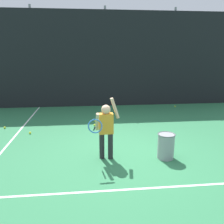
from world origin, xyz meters
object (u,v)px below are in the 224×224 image
object	(u,v)px
ball_hopper	(166,146)
tennis_ball_4	(30,133)
tennis_ball_0	(95,125)
tennis_ball_2	(175,106)
tennis_ball_3	(95,121)
tennis_ball_1	(5,128)
tennis_player	(106,127)

from	to	relation	value
ball_hopper	tennis_ball_4	world-z (taller)	ball_hopper
tennis_ball_0	tennis_ball_4	xyz separation A→B (m)	(-1.86, -0.56, 0.00)
ball_hopper	tennis_ball_0	bearing A→B (deg)	120.26
tennis_ball_2	tennis_ball_3	size ratio (longest dim) A/B	1.00
ball_hopper	tennis_ball_1	bearing A→B (deg)	148.98
tennis_ball_0	tennis_ball_4	world-z (taller)	same
tennis_player	tennis_ball_4	bearing A→B (deg)	133.98
tennis_player	tennis_ball_0	xyz separation A→B (m)	(-0.16, 2.41, -0.69)
tennis_ball_1	tennis_ball_0	bearing A→B (deg)	-0.34
tennis_ball_2	tennis_ball_4	size ratio (longest dim) A/B	1.00
tennis_ball_2	tennis_ball_3	bearing A→B (deg)	-151.94
tennis_player	tennis_ball_2	size ratio (longest dim) A/B	20.46
tennis_ball_1	ball_hopper	bearing A→B (deg)	-31.02
tennis_ball_3	tennis_ball_0	bearing A→B (deg)	-94.98
ball_hopper	tennis_ball_2	xyz separation A→B (m)	(2.04, 4.80, -0.26)
tennis_ball_1	tennis_ball_3	distance (m)	2.81
tennis_ball_0	tennis_ball_2	xyz separation A→B (m)	(3.51, 2.28, 0.00)
tennis_ball_1	tennis_ball_2	bearing A→B (deg)	19.91
ball_hopper	tennis_ball_4	size ratio (longest dim) A/B	8.52
ball_hopper	tennis_ball_3	bearing A→B (deg)	115.88
tennis_ball_3	tennis_ball_4	bearing A→B (deg)	-152.37
tennis_player	tennis_ball_3	xyz separation A→B (m)	(-0.12, 2.84, -0.69)
tennis_player	ball_hopper	bearing A→B (deg)	-8.48
tennis_ball_2	tennis_ball_4	bearing A→B (deg)	-152.09
tennis_player	tennis_ball_2	xyz separation A→B (m)	(3.35, 4.69, -0.69)
tennis_player	tennis_ball_0	size ratio (longest dim) A/B	20.46
tennis_ball_1	tennis_ball_2	xyz separation A→B (m)	(6.25, 2.27, 0.00)
tennis_player	tennis_ball_3	bearing A→B (deg)	88.78
tennis_ball_1	tennis_ball_4	size ratio (longest dim) A/B	1.00
tennis_ball_0	tennis_ball_3	world-z (taller)	same
tennis_player	tennis_ball_3	size ratio (longest dim) A/B	20.46
tennis_player	tennis_ball_0	bearing A→B (deg)	90.11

